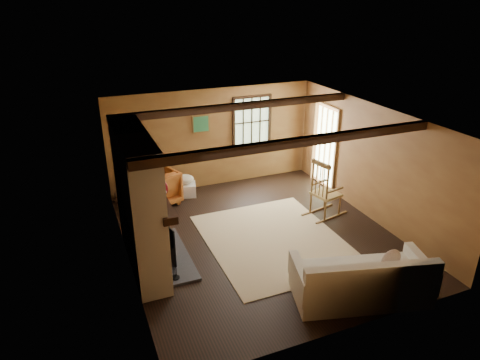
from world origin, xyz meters
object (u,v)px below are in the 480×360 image
rocking_chair (325,192)px  armchair (156,188)px  fireplace (141,207)px  laundry_basket (185,190)px  sofa (362,282)px

rocking_chair → armchair: size_ratio=1.42×
fireplace → laundry_basket: bearing=60.0°
sofa → laundry_basket: size_ratio=4.51×
sofa → armchair: bearing=131.9°
armchair → sofa: bearing=95.3°
fireplace → sofa: (2.92, -2.26, -0.80)m
rocking_chair → laundry_basket: size_ratio=2.54×
armchair → fireplace: bearing=51.6°
rocking_chair → laundry_basket: rocking_chair is taller
laundry_basket → sofa: bearing=-71.6°
rocking_chair → sofa: rocking_chair is taller
fireplace → rocking_chair: bearing=4.8°
fireplace → armchair: fireplace is taller
fireplace → rocking_chair: 3.92m
fireplace → laundry_basket: fireplace is taller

